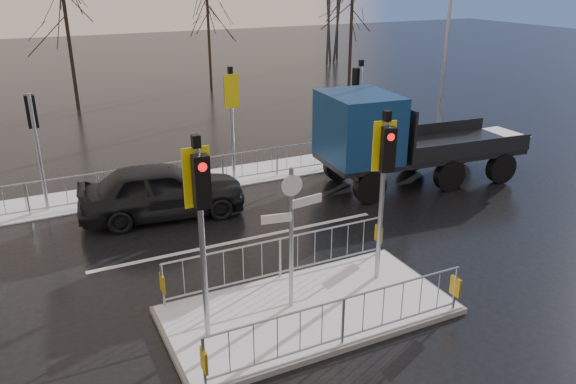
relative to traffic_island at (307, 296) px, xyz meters
name	(u,v)px	position (x,y,z in m)	size (l,w,h in m)	color
ground	(308,313)	(0.01, -0.01, -0.39)	(120.00, 120.00, 0.00)	black
snow_verge	(190,183)	(0.01, 8.59, -0.37)	(30.00, 2.00, 0.04)	white
lane_markings	(315,321)	(0.01, -0.34, -0.39)	(8.00, 11.38, 0.01)	silver
traffic_island	(307,296)	(0.00, 0.00, 0.00)	(6.00, 3.04, 4.15)	#60605C
far_kerb_fixtures	(201,158)	(0.31, 8.08, 0.63)	(18.00, 0.65, 3.83)	#989FA6
car_far_lane	(162,190)	(-1.43, 6.32, 0.42)	(1.91, 4.74, 1.62)	black
flatbed_truck	(385,138)	(5.73, 5.50, 1.31)	(7.09, 3.08, 3.20)	black
tree_far_a	(65,13)	(-1.99, 21.99, 4.43)	(3.75, 3.75, 7.08)	black
tree_far_b	(208,18)	(6.01, 23.99, 3.79)	(3.25, 3.25, 6.14)	black
tree_far_c	(352,0)	(14.01, 20.99, 4.76)	(4.00, 4.00, 7.55)	black
street_lamp_right	(448,36)	(10.58, 8.49, 4.00)	(1.25, 0.18, 8.00)	#989FA6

